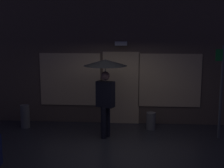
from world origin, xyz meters
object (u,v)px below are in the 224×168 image
at_px(street_sign_post, 221,87).
at_px(sidewalk_bollard_2, 25,116).
at_px(sidewalk_bollard, 151,121).
at_px(person_with_umbrella, 105,77).

distance_m(street_sign_post, sidewalk_bollard_2, 5.57).
relative_size(street_sign_post, sidewalk_bollard_2, 3.64).
bearing_deg(sidewalk_bollard, sidewalk_bollard_2, -178.58).
xyz_separation_m(street_sign_post, sidewalk_bollard, (-1.77, 0.61, -1.15)).
bearing_deg(street_sign_post, sidewalk_bollard, 160.84).
height_order(person_with_umbrella, street_sign_post, street_sign_post).
xyz_separation_m(person_with_umbrella, sidewalk_bollard_2, (-2.44, 0.68, -1.29)).
bearing_deg(street_sign_post, sidewalk_bollard_2, 174.53).
distance_m(person_with_umbrella, street_sign_post, 3.02).
relative_size(person_with_umbrella, sidewalk_bollard_2, 3.10).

